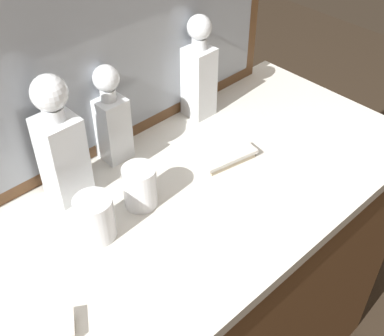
# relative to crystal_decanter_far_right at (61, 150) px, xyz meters

# --- Properties ---
(dresser) EXTENTS (1.27, 0.61, 0.92)m
(dresser) POSITION_rel_crystal_decanter_far_right_xyz_m (0.21, -0.20, -0.59)
(dresser) COLOR brown
(dresser) RESTS_ON ground_plane
(dresser_mirror) EXTENTS (1.08, 0.03, 0.59)m
(dresser_mirror) POSITION_rel_crystal_decanter_far_right_xyz_m (0.21, 0.08, 0.16)
(dresser_mirror) COLOR brown
(dresser_mirror) RESTS_ON dresser
(crystal_decanter_far_right) EXTENTS (0.09, 0.09, 0.32)m
(crystal_decanter_far_right) POSITION_rel_crystal_decanter_far_right_xyz_m (0.00, 0.00, 0.00)
(crystal_decanter_far_right) COLOR white
(crystal_decanter_far_right) RESTS_ON dresser
(crystal_decanter_rear) EXTENTS (0.07, 0.07, 0.30)m
(crystal_decanter_rear) POSITION_rel_crystal_decanter_far_right_xyz_m (0.46, 0.03, -0.01)
(crystal_decanter_rear) COLOR white
(crystal_decanter_rear) RESTS_ON dresser
(crystal_decanter_front) EXTENTS (0.07, 0.07, 0.27)m
(crystal_decanter_front) POSITION_rel_crystal_decanter_far_right_xyz_m (0.17, 0.04, -0.02)
(crystal_decanter_front) COLOR white
(crystal_decanter_front) RESTS_ON dresser
(crystal_tumbler_far_right) EXTENTS (0.09, 0.09, 0.11)m
(crystal_tumbler_far_right) POSITION_rel_crystal_decanter_far_right_xyz_m (-0.03, -0.16, -0.08)
(crystal_tumbler_far_right) COLOR white
(crystal_tumbler_far_right) RESTS_ON dresser
(crystal_tumbler_far_left) EXTENTS (0.08, 0.08, 0.11)m
(crystal_tumbler_far_left) POSITION_rel_crystal_decanter_far_right_xyz_m (0.10, -0.15, -0.08)
(crystal_tumbler_far_left) COLOR white
(crystal_tumbler_far_left) RESTS_ON dresser
(silver_brush_left) EXTENTS (0.15, 0.12, 0.02)m
(silver_brush_left) POSITION_rel_crystal_decanter_far_right_xyz_m (-0.25, -0.29, -0.12)
(silver_brush_left) COLOR #B7A88C
(silver_brush_left) RESTS_ON dresser
(silver_brush_far_right) EXTENTS (0.16, 0.08, 0.02)m
(silver_brush_far_right) POSITION_rel_crystal_decanter_far_right_xyz_m (0.36, -0.18, -0.12)
(silver_brush_far_right) COLOR #B7A88C
(silver_brush_far_right) RESTS_ON dresser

